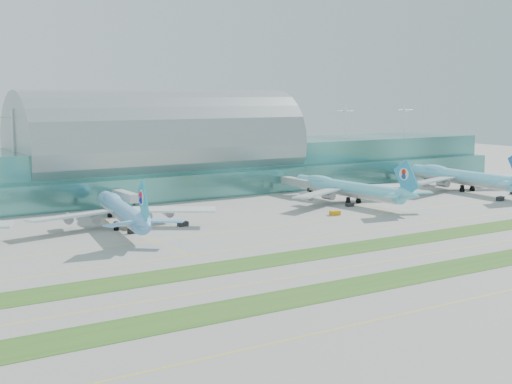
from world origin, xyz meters
TOP-DOWN VIEW (x-y plane):
  - ground at (0.00, 0.00)m, footprint 700.00×700.00m
  - terminal at (0.01, 128.79)m, footprint 340.00×69.10m
  - grass_strip_near at (0.00, -28.00)m, footprint 420.00×12.00m
  - grass_strip_far at (0.00, 2.00)m, footprint 420.00×12.00m
  - taxiline_b at (0.00, -14.00)m, footprint 420.00×0.35m
  - taxiline_c at (0.00, 18.00)m, footprint 420.00×0.35m
  - taxiline_d at (0.00, 40.00)m, footprint 420.00×0.35m
  - airliner_b at (-43.97, 63.84)m, footprint 58.18×66.78m
  - airliner_c at (48.41, 66.40)m, footprint 60.17×68.41m
  - airliner_d at (112.70, 67.14)m, footprint 64.06×72.97m
  - gse_c at (-44.30, 53.46)m, footprint 4.31×2.90m
  - gse_d at (-26.92, 55.74)m, footprint 3.38×1.99m
  - gse_e at (26.74, 46.25)m, footprint 3.94×2.94m
  - gse_f at (43.08, 57.95)m, footprint 2.92×1.76m
  - gse_g at (102.21, 37.59)m, footprint 4.37×3.02m

SIDE VIEW (x-z plane):
  - ground at x=0.00m, z-range 0.00..0.00m
  - taxiline_b at x=0.00m, z-range 0.00..0.01m
  - taxiline_c at x=0.00m, z-range 0.00..0.01m
  - taxiline_d at x=0.00m, z-range 0.00..0.01m
  - grass_strip_near at x=0.00m, z-range 0.00..0.08m
  - grass_strip_far at x=0.00m, z-range 0.00..0.08m
  - gse_f at x=43.08m, z-range 0.00..1.29m
  - gse_c at x=-44.30m, z-range 0.00..1.49m
  - gse_d at x=-26.92m, z-range 0.00..1.49m
  - gse_e at x=26.74m, z-range 0.00..1.52m
  - gse_g at x=102.21m, z-range 0.00..1.61m
  - airliner_b at x=-43.97m, z-range -3.54..14.93m
  - airliner_c at x=48.41m, z-range -3.61..15.22m
  - airliner_d at x=112.70m, z-range -3.84..16.23m
  - terminal at x=0.01m, z-range -3.77..32.23m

